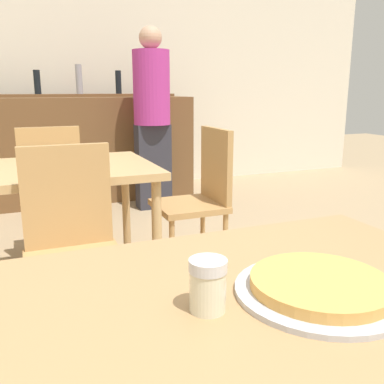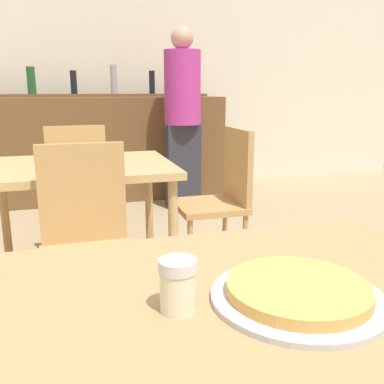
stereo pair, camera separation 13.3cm
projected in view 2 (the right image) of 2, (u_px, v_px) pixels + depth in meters
The scene contains 11 objects.
wall_back at pixel (91, 64), 4.71m from camera, with size 8.00×0.05×2.80m.
dining_table_near at pixel (240, 341), 0.84m from camera, with size 1.13×0.89×0.72m.
dining_table_far at pixel (79, 179), 2.35m from camera, with size 1.01×0.80×0.73m.
bar_counter at pixel (98, 149), 4.45m from camera, with size 2.60×0.56×1.05m.
bar_back_shelf at pixel (91, 91), 4.43m from camera, with size 2.39×0.24×0.32m.
chair_far_side_front at pixel (86, 235), 1.86m from camera, with size 0.40×0.40×0.90m.
chair_far_side_back at pixel (78, 182), 2.92m from camera, with size 0.40×0.40×0.90m.
chair_far_side_right at pixel (222, 192), 2.61m from camera, with size 0.40×0.40×0.90m.
pizza_tray at pixel (299, 293), 0.85m from camera, with size 0.35×0.35×0.04m.
cheese_shaker at pixel (178, 285), 0.81m from camera, with size 0.07×0.07×0.10m.
person_standing at pixel (183, 113), 4.02m from camera, with size 0.34×0.34×1.69m.
Camera 2 is at (-0.30, -0.69, 1.13)m, focal length 40.00 mm.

